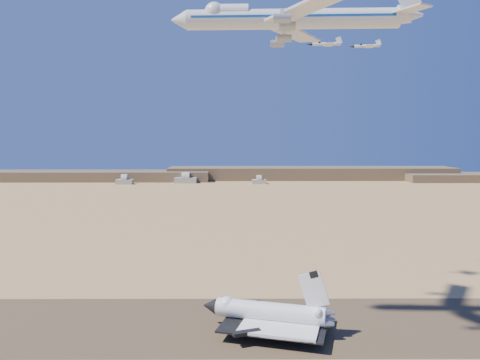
{
  "coord_description": "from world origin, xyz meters",
  "views": [
    {
      "loc": [
        11.37,
        -152.83,
        63.29
      ],
      "look_at": [
        12.14,
        8.0,
        48.36
      ],
      "focal_mm": 35.0,
      "sensor_mm": 36.0,
      "label": 1
    }
  ],
  "objects_px": {
    "shuttle": "(269,314)",
    "carrier_747": "(284,19)",
    "crew_a": "(291,340)",
    "crew_c": "(300,339)",
    "chase_jet_e": "(366,46)",
    "crew_b": "(307,339)",
    "chase_jet_d": "(326,44)"
  },
  "relations": [
    {
      "from": "shuttle",
      "to": "crew_a",
      "type": "height_order",
      "value": "shuttle"
    },
    {
      "from": "carrier_747",
      "to": "chase_jet_d",
      "type": "height_order",
      "value": "carrier_747"
    },
    {
      "from": "carrier_747",
      "to": "crew_c",
      "type": "xyz_separation_m",
      "value": [
        4.72,
        -8.16,
        -98.32
      ]
    },
    {
      "from": "crew_c",
      "to": "chase_jet_d",
      "type": "bearing_deg",
      "value": -65.61
    },
    {
      "from": "crew_a",
      "to": "chase_jet_e",
      "type": "height_order",
      "value": "chase_jet_e"
    },
    {
      "from": "carrier_747",
      "to": "shuttle",
      "type": "bearing_deg",
      "value": -174.05
    },
    {
      "from": "crew_a",
      "to": "crew_c",
      "type": "distance_m",
      "value": 2.66
    },
    {
      "from": "chase_jet_d",
      "to": "crew_b",
      "type": "bearing_deg",
      "value": -99.57
    },
    {
      "from": "crew_c",
      "to": "crew_a",
      "type": "bearing_deg",
      "value": 55.15
    },
    {
      "from": "carrier_747",
      "to": "chase_jet_e",
      "type": "height_order",
      "value": "carrier_747"
    },
    {
      "from": "crew_b",
      "to": "chase_jet_e",
      "type": "distance_m",
      "value": 130.72
    },
    {
      "from": "crew_b",
      "to": "chase_jet_d",
      "type": "height_order",
      "value": "chase_jet_d"
    },
    {
      "from": "shuttle",
      "to": "carrier_747",
      "type": "height_order",
      "value": "carrier_747"
    },
    {
      "from": "crew_b",
      "to": "chase_jet_d",
      "type": "xyz_separation_m",
      "value": [
        14.32,
        53.69,
        99.68
      ]
    },
    {
      "from": "carrier_747",
      "to": "chase_jet_d",
      "type": "relative_size",
      "value": 5.35
    },
    {
      "from": "crew_b",
      "to": "crew_c",
      "type": "height_order",
      "value": "crew_c"
    },
    {
      "from": "shuttle",
      "to": "chase_jet_d",
      "type": "bearing_deg",
      "value": 76.35
    },
    {
      "from": "carrier_747",
      "to": "crew_a",
      "type": "bearing_deg",
      "value": -73.69
    },
    {
      "from": "crew_a",
      "to": "chase_jet_d",
      "type": "bearing_deg",
      "value": -39.32
    },
    {
      "from": "shuttle",
      "to": "chase_jet_d",
      "type": "relative_size",
      "value": 3.05
    },
    {
      "from": "shuttle",
      "to": "crew_a",
      "type": "bearing_deg",
      "value": -37.47
    },
    {
      "from": "chase_jet_e",
      "to": "crew_b",
      "type": "bearing_deg",
      "value": -104.13
    },
    {
      "from": "crew_a",
      "to": "crew_c",
      "type": "xyz_separation_m",
      "value": [
        2.59,
        0.63,
        0.05
      ]
    },
    {
      "from": "crew_a",
      "to": "shuttle",
      "type": "bearing_deg",
      "value": 17.06
    },
    {
      "from": "crew_b",
      "to": "chase_jet_e",
      "type": "xyz_separation_m",
      "value": [
        35.96,
        72.72,
        102.5
      ]
    },
    {
      "from": "shuttle",
      "to": "crew_b",
      "type": "xyz_separation_m",
      "value": [
        11.21,
        -8.03,
        -4.79
      ]
    },
    {
      "from": "chase_jet_d",
      "to": "chase_jet_e",
      "type": "distance_m",
      "value": 28.95
    },
    {
      "from": "shuttle",
      "to": "chase_jet_e",
      "type": "height_order",
      "value": "chase_jet_e"
    },
    {
      "from": "shuttle",
      "to": "crew_c",
      "type": "height_order",
      "value": "shuttle"
    },
    {
      "from": "carrier_747",
      "to": "chase_jet_d",
      "type": "distance_m",
      "value": 50.15
    },
    {
      "from": "carrier_747",
      "to": "crew_a",
      "type": "distance_m",
      "value": 98.79
    },
    {
      "from": "crew_c",
      "to": "carrier_747",
      "type": "bearing_deg",
      "value": -18.44
    }
  ]
}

